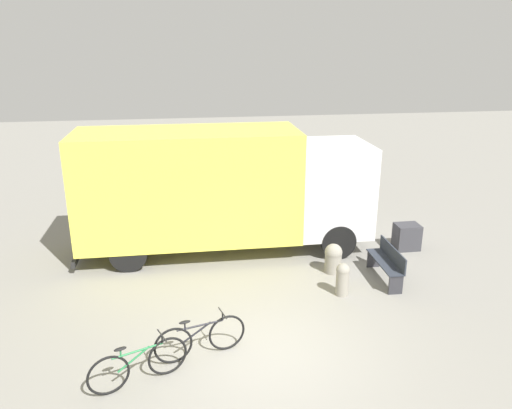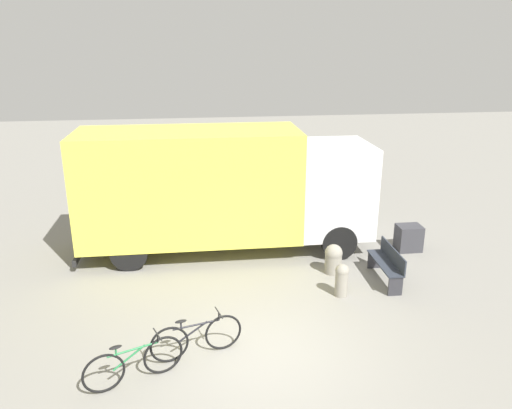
# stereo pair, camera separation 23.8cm
# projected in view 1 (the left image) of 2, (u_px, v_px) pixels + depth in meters

# --- Properties ---
(ground_plane) EXTENTS (60.00, 60.00, 0.00)m
(ground_plane) POSITION_uv_depth(u_px,v_px,m) (265.00, 358.00, 9.49)
(ground_plane) COLOR gray
(delivery_truck) EXTENTS (8.08, 2.28, 3.46)m
(delivery_truck) POSITION_uv_depth(u_px,v_px,m) (221.00, 187.00, 13.69)
(delivery_truck) COLOR #EAE04C
(delivery_truck) RESTS_ON ground
(park_bench) EXTENTS (0.43, 1.59, 0.89)m
(park_bench) POSITION_uv_depth(u_px,v_px,m) (387.00, 262.00, 12.40)
(park_bench) COLOR #282D38
(park_bench) RESTS_ON ground
(bicycle_near) EXTENTS (1.68, 0.74, 0.84)m
(bicycle_near) POSITION_uv_depth(u_px,v_px,m) (139.00, 364.00, 8.68)
(bicycle_near) COLOR black
(bicycle_near) RESTS_ON ground
(bicycle_middle) EXTENTS (1.75, 0.59, 0.84)m
(bicycle_middle) POSITION_uv_depth(u_px,v_px,m) (200.00, 338.00, 9.43)
(bicycle_middle) COLOR black
(bicycle_middle) RESTS_ON ground
(bollard_near_bench) EXTENTS (0.32, 0.32, 0.80)m
(bollard_near_bench) POSITION_uv_depth(u_px,v_px,m) (343.00, 278.00, 11.69)
(bollard_near_bench) COLOR gray
(bollard_near_bench) RESTS_ON ground
(bollard_far_bench) EXTENTS (0.46, 0.46, 0.78)m
(bollard_far_bench) POSITION_uv_depth(u_px,v_px,m) (333.00, 258.00, 12.84)
(bollard_far_bench) COLOR gray
(bollard_far_bench) RESTS_ON ground
(utility_box) EXTENTS (0.68, 0.54, 0.74)m
(utility_box) POSITION_uv_depth(u_px,v_px,m) (407.00, 237.00, 14.28)
(utility_box) COLOR #38383D
(utility_box) RESTS_ON ground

